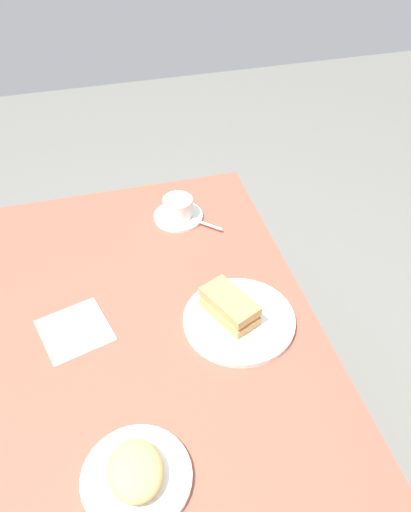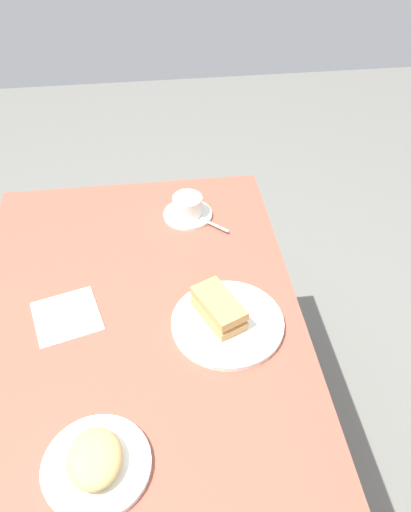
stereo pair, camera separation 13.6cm
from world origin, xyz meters
The scene contains 10 objects.
ground_plane centered at (0.00, 0.00, 0.00)m, with size 6.00×6.00×0.00m, color slate.
dining_table centered at (0.00, 0.00, 0.67)m, with size 1.11×0.80×0.75m.
sandwich_plate centered at (-0.06, -0.21, 0.76)m, with size 0.27×0.27×0.01m, color white.
sandwich_front centered at (-0.04, -0.19, 0.79)m, with size 0.16×0.12×0.06m.
coffee_saucer centered at (0.37, -0.16, 0.76)m, with size 0.14×0.14×0.01m, color white.
coffee_cup centered at (0.37, -0.16, 0.79)m, with size 0.11×0.09×0.06m.
spoon centered at (0.31, -0.22, 0.76)m, with size 0.08×0.08×0.01m.
side_plate centered at (-0.37, 0.08, 0.76)m, with size 0.21×0.21×0.01m, color white.
side_food_pile centered at (-0.37, 0.08, 0.79)m, with size 0.12×0.10×0.04m, color tan.
napkin centered at (0.02, 0.17, 0.75)m, with size 0.15×0.15×0.00m, color white.
Camera 2 is at (-0.83, -0.06, 1.70)m, focal length 36.44 mm.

